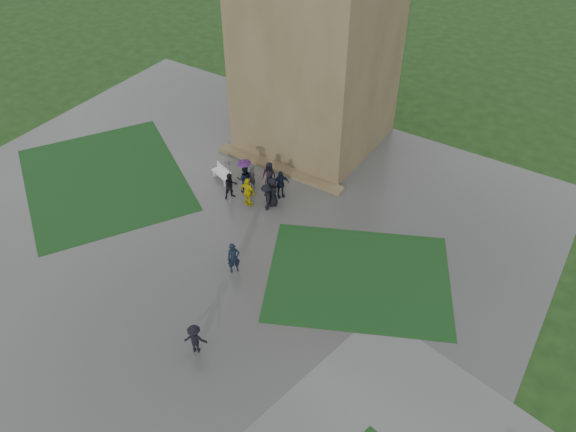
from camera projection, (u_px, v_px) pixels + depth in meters
The scene contains 10 objects.
ground at pixel (164, 272), 28.39m from camera, with size 120.00×120.00×0.00m, color black.
plaza at pixel (189, 249), 29.67m from camera, with size 34.00×34.00×0.02m, color #3B3B38.
lawn_inset_left at pixel (104, 179), 34.45m from camera, with size 11.00×9.00×0.01m, color black.
lawn_inset_right at pixel (359, 277), 28.09m from camera, with size 9.00×7.00×0.01m, color black.
tower at pixel (319, 5), 32.25m from camera, with size 8.00×8.00×18.00m, color brown.
tower_plinth at pixel (279, 168), 35.13m from camera, with size 9.00×0.80×0.22m, color brown.
bench at pixel (222, 174), 34.09m from camera, with size 1.63×0.99×0.90m.
visitor_cluster at pixel (257, 183), 32.23m from camera, with size 3.38×2.96×2.54m.
pedestrian_mid at pixel (234, 258), 27.89m from camera, with size 0.65×0.42×1.77m, color black.
pedestrian_near at pixel (195, 339), 24.22m from camera, with size 1.02×0.52×1.57m, color black.
Camera 1 is at (16.02, -13.35, 20.47)m, focal length 35.00 mm.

